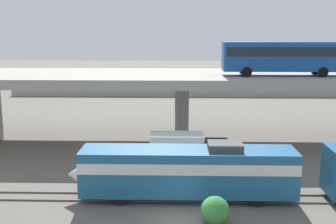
{
  "coord_description": "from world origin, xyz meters",
  "views": [
    {
      "loc": [
        -0.35,
        -24.82,
        12.17
      ],
      "look_at": [
        -1.49,
        19.99,
        3.13
      ],
      "focal_mm": 45.45,
      "sensor_mm": 36.0,
      "label": 1
    }
  ],
  "objects_px": {
    "service_truck_east": "(187,149)",
    "transit_bus_on_overpass": "(283,55)",
    "train_locomotive": "(177,169)",
    "parked_car_1": "(313,82)",
    "parked_car_3": "(288,79)",
    "parked_car_2": "(140,79)",
    "parked_car_0": "(97,77)"
  },
  "relations": [
    {
      "from": "parked_car_2",
      "to": "parked_car_3",
      "type": "xyz_separation_m",
      "value": [
        28.19,
        1.57,
        -0.0
      ]
    },
    {
      "from": "transit_bus_on_overpass",
      "to": "service_truck_east",
      "type": "relative_size",
      "value": 1.76
    },
    {
      "from": "train_locomotive",
      "to": "parked_car_1",
      "type": "xyz_separation_m",
      "value": [
        24.46,
        48.35,
        0.16
      ]
    },
    {
      "from": "parked_car_2",
      "to": "parked_car_3",
      "type": "distance_m",
      "value": 28.24
    },
    {
      "from": "parked_car_0",
      "to": "parked_car_3",
      "type": "bearing_deg",
      "value": 178.21
    },
    {
      "from": "train_locomotive",
      "to": "parked_car_3",
      "type": "distance_m",
      "value": 56.69
    },
    {
      "from": "train_locomotive",
      "to": "transit_bus_on_overpass",
      "type": "height_order",
      "value": "transit_bus_on_overpass"
    },
    {
      "from": "train_locomotive",
      "to": "parked_car_0",
      "type": "height_order",
      "value": "train_locomotive"
    },
    {
      "from": "parked_car_0",
      "to": "parked_car_3",
      "type": "height_order",
      "value": "same"
    },
    {
      "from": "service_truck_east",
      "to": "transit_bus_on_overpass",
      "type": "bearing_deg",
      "value": 37.55
    },
    {
      "from": "parked_car_1",
      "to": "parked_car_3",
      "type": "xyz_separation_m",
      "value": [
        -3.52,
        4.34,
        -0.0
      ]
    },
    {
      "from": "train_locomotive",
      "to": "parked_car_0",
      "type": "relative_size",
      "value": 3.83
    },
    {
      "from": "parked_car_1",
      "to": "parked_car_2",
      "type": "xyz_separation_m",
      "value": [
        -31.71,
        2.77,
        0.0
      ]
    },
    {
      "from": "parked_car_0",
      "to": "parked_car_1",
      "type": "xyz_separation_m",
      "value": [
        40.43,
        -5.49,
        0.0
      ]
    },
    {
      "from": "parked_car_0",
      "to": "parked_car_3",
      "type": "relative_size",
      "value": 1.03
    },
    {
      "from": "parked_car_0",
      "to": "parked_car_2",
      "type": "distance_m",
      "value": 9.13
    },
    {
      "from": "transit_bus_on_overpass",
      "to": "parked_car_0",
      "type": "distance_m",
      "value": 48.04
    },
    {
      "from": "parked_car_1",
      "to": "service_truck_east",
      "type": "bearing_deg",
      "value": 60.28
    },
    {
      "from": "service_truck_east",
      "to": "parked_car_3",
      "type": "relative_size",
      "value": 1.65
    },
    {
      "from": "transit_bus_on_overpass",
      "to": "parked_car_0",
      "type": "height_order",
      "value": "transit_bus_on_overpass"
    },
    {
      "from": "service_truck_east",
      "to": "parked_car_1",
      "type": "distance_m",
      "value": 47.74
    },
    {
      "from": "train_locomotive",
      "to": "parked_car_2",
      "type": "height_order",
      "value": "train_locomotive"
    },
    {
      "from": "parked_car_1",
      "to": "parked_car_2",
      "type": "relative_size",
      "value": 0.9
    },
    {
      "from": "service_truck_east",
      "to": "parked_car_1",
      "type": "height_order",
      "value": "parked_car_1"
    },
    {
      "from": "parked_car_3",
      "to": "parked_car_0",
      "type": "bearing_deg",
      "value": -1.79
    },
    {
      "from": "parked_car_0",
      "to": "transit_bus_on_overpass",
      "type": "bearing_deg",
      "value": 123.87
    },
    {
      "from": "parked_car_2",
      "to": "transit_bus_on_overpass",
      "type": "bearing_deg",
      "value": 115.81
    },
    {
      "from": "parked_car_1",
      "to": "parked_car_2",
      "type": "distance_m",
      "value": 31.83
    },
    {
      "from": "parked_car_0",
      "to": "parked_car_1",
      "type": "height_order",
      "value": "same"
    },
    {
      "from": "parked_car_1",
      "to": "parked_car_3",
      "type": "relative_size",
      "value": 1.02
    },
    {
      "from": "parked_car_0",
      "to": "parked_car_2",
      "type": "xyz_separation_m",
      "value": [
        8.72,
        -2.72,
        0.0
      ]
    },
    {
      "from": "parked_car_2",
      "to": "parked_car_0",
      "type": "bearing_deg",
      "value": -17.32
    }
  ]
}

